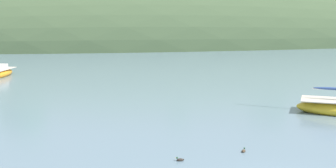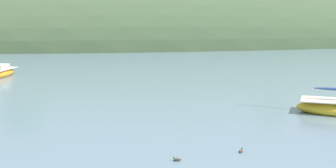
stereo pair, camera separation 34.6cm
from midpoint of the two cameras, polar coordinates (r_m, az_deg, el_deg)
name	(u,v)px [view 1 (the left image)]	position (r m, az deg, el deg)	size (l,w,h in m)	color
far_shoreline_hill	(216,43)	(99.26, 5.94, 5.12)	(150.00, 36.00, 33.55)	#425638
duck_straggler	(180,160)	(21.77, 1.05, -9.48)	(0.43, 0.23, 0.24)	#2D2823
duck_lone_left	(244,151)	(23.37, 9.03, -8.28)	(0.35, 0.38, 0.24)	#473828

